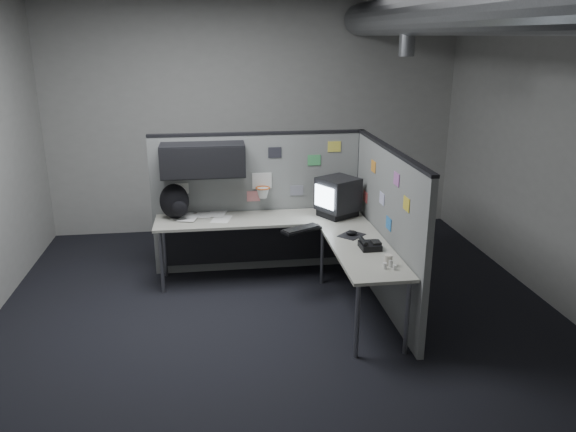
{
  "coord_description": "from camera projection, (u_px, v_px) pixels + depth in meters",
  "views": [
    {
      "loc": [
        -0.6,
        -4.91,
        2.65
      ],
      "look_at": [
        0.12,
        0.35,
        0.94
      ],
      "focal_mm": 35.0,
      "sensor_mm": 36.0,
      "label": 1
    }
  ],
  "objects": [
    {
      "name": "keyboard",
      "position": [
        301.0,
        229.0,
        5.78
      ],
      "size": [
        0.45,
        0.33,
        0.04
      ],
      "rotation": [
        0.0,
        0.0,
        -0.3
      ],
      "color": "black",
      "rests_on": "desk"
    },
    {
      "name": "papers",
      "position": [
        198.0,
        215.0,
        6.26
      ],
      "size": [
        0.74,
        0.59,
        0.02
      ],
      "rotation": [
        0.0,
        0.0,
        -0.25
      ],
      "color": "white",
      "rests_on": "desk"
    },
    {
      "name": "room",
      "position": [
        342.0,
        102.0,
        4.95
      ],
      "size": [
        5.62,
        5.62,
        3.22
      ],
      "color": "black",
      "rests_on": "ground"
    },
    {
      "name": "phone",
      "position": [
        369.0,
        245.0,
        5.3
      ],
      "size": [
        0.19,
        0.21,
        0.1
      ],
      "rotation": [
        0.0,
        0.0,
        -0.16
      ],
      "color": "black",
      "rests_on": "desk"
    },
    {
      "name": "backpack",
      "position": [
        175.0,
        202.0,
        6.12
      ],
      "size": [
        0.34,
        0.31,
        0.39
      ],
      "rotation": [
        0.0,
        0.0,
        0.12
      ],
      "color": "black",
      "rests_on": "desk"
    },
    {
      "name": "bottles",
      "position": [
        389.0,
        264.0,
        4.87
      ],
      "size": [
        0.12,
        0.16,
        0.07
      ],
      "rotation": [
        0.0,
        0.0,
        -0.21
      ],
      "color": "silver",
      "rests_on": "desk"
    },
    {
      "name": "partition_right",
      "position": [
        386.0,
        228.0,
        5.61
      ],
      "size": [
        0.07,
        2.23,
        1.63
      ],
      "color": "slate",
      "rests_on": "ground"
    },
    {
      "name": "monitor",
      "position": [
        338.0,
        197.0,
        6.2
      ],
      "size": [
        0.52,
        0.52,
        0.43
      ],
      "rotation": [
        0.0,
        0.0,
        -0.26
      ],
      "color": "black",
      "rests_on": "desk"
    },
    {
      "name": "mouse",
      "position": [
        352.0,
        234.0,
        5.65
      ],
      "size": [
        0.31,
        0.31,
        0.05
      ],
      "rotation": [
        0.0,
        0.0,
        -0.04
      ],
      "color": "black",
      "rests_on": "desk"
    },
    {
      "name": "cup",
      "position": [
        388.0,
        260.0,
        4.91
      ],
      "size": [
        0.08,
        0.08,
        0.1
      ],
      "primitive_type": "cylinder",
      "rotation": [
        0.0,
        0.0,
        -0.2
      ],
      "color": "beige",
      "rests_on": "desk"
    },
    {
      "name": "partition_back",
      "position": [
        244.0,
        189.0,
        6.34
      ],
      "size": [
        2.44,
        0.42,
        1.63
      ],
      "color": "slate",
      "rests_on": "ground"
    },
    {
      "name": "desk",
      "position": [
        286.0,
        235.0,
        6.01
      ],
      "size": [
        2.31,
        2.11,
        0.73
      ],
      "color": "#A6A596",
      "rests_on": "ground"
    }
  ]
}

